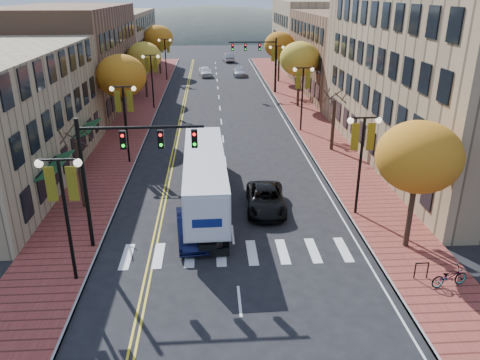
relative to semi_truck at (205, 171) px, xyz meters
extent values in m
plane|color=black|center=(1.53, -8.35, -2.12)|extent=(200.00, 200.00, 0.00)
cube|color=brown|center=(-7.47, 24.15, -2.04)|extent=(4.00, 85.00, 0.15)
cube|color=brown|center=(10.53, 24.15, -2.04)|extent=(4.00, 85.00, 0.15)
cube|color=brown|center=(-15.47, 27.65, 3.38)|extent=(12.00, 24.00, 11.00)
cube|color=#9E8966|center=(-15.47, 52.65, 2.63)|extent=(12.00, 26.00, 9.50)
cube|color=#997F5B|center=(20.03, 7.65, 5.38)|extent=(15.00, 28.00, 15.00)
cube|color=brown|center=(20.03, 33.65, 2.88)|extent=(15.00, 24.00, 10.00)
cube|color=#9E8966|center=(20.03, 55.65, 3.38)|extent=(15.00, 20.00, 11.00)
cylinder|color=#382619|center=(-7.47, -0.35, 0.13)|extent=(0.28, 0.28, 4.20)
cylinder|color=#382619|center=(-7.47, 15.65, 0.48)|extent=(0.28, 0.28, 4.90)
ellipsoid|color=orange|center=(-7.47, 15.65, 3.34)|extent=(4.48, 4.48, 3.81)
cylinder|color=#382619|center=(-7.47, 31.65, 0.31)|extent=(0.28, 0.28, 4.55)
ellipsoid|color=yellow|center=(-7.47, 31.65, 2.95)|extent=(4.16, 4.16, 3.54)
cylinder|color=#382619|center=(-7.47, 49.65, 0.55)|extent=(0.28, 0.28, 5.04)
ellipsoid|color=orange|center=(-7.47, 49.65, 3.50)|extent=(4.61, 4.61, 3.92)
cylinder|color=#382619|center=(10.53, -6.35, 0.31)|extent=(0.28, 0.28, 4.55)
ellipsoid|color=orange|center=(10.53, -6.35, 2.95)|extent=(4.16, 4.16, 3.54)
cylinder|color=#382619|center=(10.53, 9.65, 0.13)|extent=(0.28, 0.28, 4.20)
cylinder|color=#382619|center=(10.53, 25.65, 0.48)|extent=(0.28, 0.28, 4.90)
ellipsoid|color=yellow|center=(10.53, 25.65, 3.34)|extent=(4.48, 4.48, 3.81)
cylinder|color=#382619|center=(10.53, 41.65, 0.41)|extent=(0.28, 0.28, 4.76)
ellipsoid|color=orange|center=(10.53, 41.65, 3.18)|extent=(4.35, 4.35, 3.70)
cylinder|color=black|center=(-5.97, -8.35, 0.88)|extent=(0.16, 0.16, 6.00)
cylinder|color=black|center=(-5.97, -8.35, 3.88)|extent=(1.60, 0.10, 0.10)
sphere|color=#FFF2CC|center=(-6.77, -8.35, 3.73)|extent=(0.36, 0.36, 0.36)
sphere|color=#FFF2CC|center=(-5.17, -8.35, 3.73)|extent=(0.36, 0.36, 0.36)
cube|color=gold|center=(-6.42, -8.35, 2.78)|extent=(0.45, 0.03, 1.60)
cube|color=gold|center=(-5.52, -8.35, 2.78)|extent=(0.45, 0.03, 1.60)
cylinder|color=black|center=(-5.97, 7.65, 0.88)|extent=(0.16, 0.16, 6.00)
cylinder|color=black|center=(-5.97, 7.65, 3.88)|extent=(1.60, 0.10, 0.10)
sphere|color=#FFF2CC|center=(-6.77, 7.65, 3.73)|extent=(0.36, 0.36, 0.36)
sphere|color=#FFF2CC|center=(-5.17, 7.65, 3.73)|extent=(0.36, 0.36, 0.36)
cube|color=gold|center=(-6.42, 7.65, 2.78)|extent=(0.45, 0.03, 1.60)
cube|color=gold|center=(-5.52, 7.65, 2.78)|extent=(0.45, 0.03, 1.60)
cylinder|color=black|center=(-5.97, 25.65, 0.88)|extent=(0.16, 0.16, 6.00)
cylinder|color=black|center=(-5.97, 25.65, 3.88)|extent=(1.60, 0.10, 0.10)
sphere|color=#FFF2CC|center=(-6.77, 25.65, 3.73)|extent=(0.36, 0.36, 0.36)
sphere|color=#FFF2CC|center=(-5.17, 25.65, 3.73)|extent=(0.36, 0.36, 0.36)
cube|color=gold|center=(-6.42, 25.65, 2.78)|extent=(0.45, 0.03, 1.60)
cube|color=gold|center=(-5.52, 25.65, 2.78)|extent=(0.45, 0.03, 1.60)
cylinder|color=black|center=(-5.97, 43.65, 0.88)|extent=(0.16, 0.16, 6.00)
cylinder|color=black|center=(-5.97, 43.65, 3.88)|extent=(1.60, 0.10, 0.10)
sphere|color=#FFF2CC|center=(-6.77, 43.65, 3.73)|extent=(0.36, 0.36, 0.36)
sphere|color=#FFF2CC|center=(-5.17, 43.65, 3.73)|extent=(0.36, 0.36, 0.36)
cube|color=gold|center=(-6.42, 43.65, 2.78)|extent=(0.45, 0.03, 1.60)
cube|color=gold|center=(-5.52, 43.65, 2.78)|extent=(0.45, 0.03, 1.60)
cylinder|color=black|center=(9.03, -2.35, 0.88)|extent=(0.16, 0.16, 6.00)
cylinder|color=black|center=(9.03, -2.35, 3.88)|extent=(1.60, 0.10, 0.10)
sphere|color=#FFF2CC|center=(8.23, -2.35, 3.73)|extent=(0.36, 0.36, 0.36)
sphere|color=#FFF2CC|center=(9.83, -2.35, 3.73)|extent=(0.36, 0.36, 0.36)
cube|color=gold|center=(8.58, -2.35, 2.78)|extent=(0.45, 0.03, 1.60)
cube|color=gold|center=(9.48, -2.35, 2.78)|extent=(0.45, 0.03, 1.60)
cylinder|color=black|center=(9.03, 15.65, 0.88)|extent=(0.16, 0.16, 6.00)
cylinder|color=black|center=(9.03, 15.65, 3.88)|extent=(1.60, 0.10, 0.10)
sphere|color=#FFF2CC|center=(8.23, 15.65, 3.73)|extent=(0.36, 0.36, 0.36)
sphere|color=#FFF2CC|center=(9.83, 15.65, 3.73)|extent=(0.36, 0.36, 0.36)
cube|color=gold|center=(8.58, 15.65, 2.78)|extent=(0.45, 0.03, 1.60)
cube|color=gold|center=(9.48, 15.65, 2.78)|extent=(0.45, 0.03, 1.60)
cylinder|color=black|center=(9.03, 33.65, 0.88)|extent=(0.16, 0.16, 6.00)
cylinder|color=black|center=(9.03, 33.65, 3.88)|extent=(1.60, 0.10, 0.10)
sphere|color=#FFF2CC|center=(8.23, 33.65, 3.73)|extent=(0.36, 0.36, 0.36)
sphere|color=#FFF2CC|center=(9.83, 33.65, 3.73)|extent=(0.36, 0.36, 0.36)
cube|color=gold|center=(8.58, 33.65, 2.78)|extent=(0.45, 0.03, 1.60)
cube|color=gold|center=(9.48, 33.65, 2.78)|extent=(0.45, 0.03, 1.60)
cylinder|color=black|center=(-5.87, -5.35, 1.38)|extent=(0.20, 0.20, 7.00)
cylinder|color=black|center=(-2.87, -5.35, 4.38)|extent=(6.00, 0.14, 0.14)
cube|color=black|center=(-3.77, -5.35, 3.78)|extent=(0.30, 0.25, 0.90)
sphere|color=#FF0C0C|center=(-3.77, -5.49, 4.03)|extent=(0.16, 0.16, 0.16)
cube|color=black|center=(-1.97, -5.35, 3.78)|extent=(0.30, 0.25, 0.90)
sphere|color=#FF0C0C|center=(-1.97, -5.49, 4.03)|extent=(0.16, 0.16, 0.16)
cube|color=black|center=(-0.35, -5.35, 3.78)|extent=(0.30, 0.25, 0.90)
sphere|color=#FF0C0C|center=(-0.35, -5.49, 4.03)|extent=(0.16, 0.16, 0.16)
cylinder|color=black|center=(8.93, 33.65, 1.38)|extent=(0.20, 0.20, 7.00)
cylinder|color=black|center=(5.93, 33.65, 4.38)|extent=(6.00, 0.14, 0.14)
cube|color=black|center=(6.83, 33.65, 3.78)|extent=(0.30, 0.25, 0.90)
sphere|color=#FF0C0C|center=(6.83, 33.51, 4.03)|extent=(0.16, 0.16, 0.16)
cube|color=black|center=(5.03, 33.65, 3.78)|extent=(0.30, 0.25, 0.90)
sphere|color=#FF0C0C|center=(5.03, 33.51, 4.03)|extent=(0.16, 0.16, 0.16)
cube|color=black|center=(3.41, 33.65, 3.78)|extent=(0.30, 0.25, 0.90)
sphere|color=#FF0C0C|center=(3.41, 33.51, 4.03)|extent=(0.16, 0.16, 0.16)
cube|color=black|center=(0.03, -1.16, -1.35)|extent=(1.18, 11.80, 0.32)
cube|color=silver|center=(0.03, -1.16, 0.24)|extent=(2.63, 11.84, 2.54)
cube|color=black|center=(-0.14, 6.09, -0.62)|extent=(2.33, 2.77, 2.27)
cylinder|color=black|center=(-0.82, -5.90, -1.67)|extent=(0.34, 0.91, 0.91)
cylinder|color=black|center=(1.09, -5.85, -1.67)|extent=(0.34, 0.91, 0.91)
cylinder|color=black|center=(-0.84, -4.81, -1.67)|extent=(0.34, 0.91, 0.91)
cylinder|color=black|center=(1.06, -4.76, -1.67)|extent=(0.34, 0.91, 0.91)
cylinder|color=black|center=(-1.07, 4.98, -1.67)|extent=(0.34, 0.91, 0.91)
cylinder|color=black|center=(0.84, 5.02, -1.67)|extent=(0.34, 0.91, 0.91)
cylinder|color=black|center=(-1.11, 6.97, -1.67)|extent=(0.34, 0.91, 0.91)
cylinder|color=black|center=(0.79, 7.02, -1.67)|extent=(0.34, 0.91, 0.91)
imported|color=black|center=(-0.71, -4.81, -1.41)|extent=(1.92, 4.45, 1.43)
imported|color=black|center=(3.72, -1.29, -1.42)|extent=(2.58, 5.13, 1.39)
imported|color=white|center=(-0.22, 47.11, -1.37)|extent=(2.36, 4.61, 1.50)
imported|color=#B6B5BD|center=(5.15, 47.33, -1.43)|extent=(1.98, 4.74, 1.37)
imported|color=#96969D|center=(4.01, 63.08, -1.35)|extent=(2.22, 4.84, 1.54)
imported|color=gray|center=(11.03, -10.03, -1.50)|extent=(1.88, 0.95, 0.94)
camera|label=1|loc=(0.48, -27.23, 10.47)|focal=35.00mm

